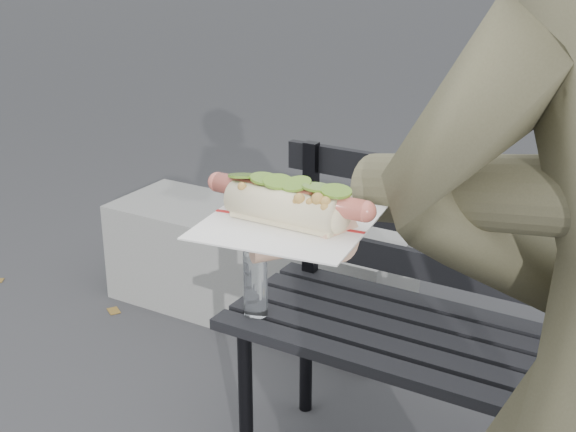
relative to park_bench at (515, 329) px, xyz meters
The scene contains 3 objects.
park_bench is the anchor object (origin of this frame).
concrete_block 1.32m from the park_bench, 153.37° to the left, with size 1.20×0.40×0.40m, color slate.
held_hotdog 1.19m from the park_bench, 80.43° to the right, with size 0.64×0.32×0.20m.
Camera 1 is at (0.44, -0.84, 1.50)m, focal length 50.00 mm.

